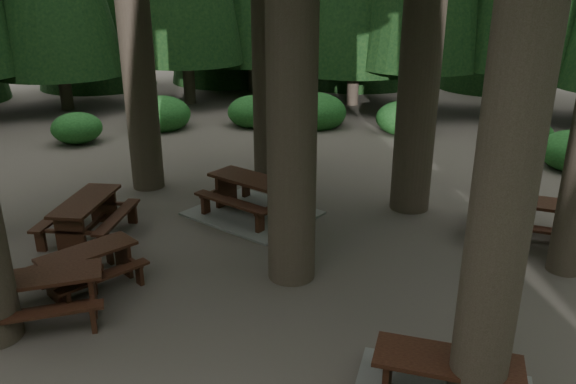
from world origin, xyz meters
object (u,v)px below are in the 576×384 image
(picnic_table_b, at_px, (87,212))
(picnic_table_f, at_px, (88,262))
(picnic_table_c, at_px, (252,202))
(picnic_table_e, at_px, (44,290))
(picnic_table_d, at_px, (521,212))

(picnic_table_b, height_order, picnic_table_f, picnic_table_b)
(picnic_table_c, bearing_deg, picnic_table_e, -87.09)
(picnic_table_f, bearing_deg, picnic_table_b, 64.57)
(picnic_table_e, relative_size, picnic_table_f, 1.11)
(picnic_table_b, bearing_deg, picnic_table_c, -64.10)
(picnic_table_b, xyz_separation_m, picnic_table_c, (2.79, 2.18, -0.23))
(picnic_table_e, xyz_separation_m, picnic_table_f, (0.02, 1.05, -0.04))
(picnic_table_e, bearing_deg, picnic_table_d, 2.22)
(picnic_table_c, relative_size, picnic_table_d, 1.60)
(picnic_table_c, relative_size, picnic_table_f, 1.56)
(picnic_table_b, bearing_deg, picnic_table_f, -154.61)
(picnic_table_e, height_order, picnic_table_f, picnic_table_e)
(picnic_table_b, bearing_deg, picnic_table_e, -167.03)
(picnic_table_e, bearing_deg, picnic_table_b, 79.16)
(picnic_table_c, distance_m, picnic_table_d, 5.75)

